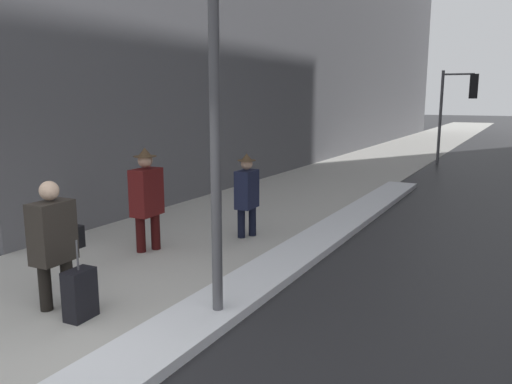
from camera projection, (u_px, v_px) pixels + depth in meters
ground_plane at (83, 381)px, 4.51m from camera, size 160.00×160.00×0.00m
sidewalk_slab at (361, 168)px, 18.38m from camera, size 4.00×80.00×0.01m
snow_bank_curb at (324, 236)px, 9.06m from camera, size 0.79×12.63×0.12m
lamp_post at (214, 40)px, 5.22m from camera, size 0.28×0.28×5.26m
traffic_light_near at (461, 97)px, 18.76m from camera, size 1.31×0.35×3.57m
pedestrian_with_shoulder_bag at (54, 239)px, 5.93m from camera, size 0.33×0.73×1.57m
pedestrian_in_fedora at (147, 195)px, 8.19m from camera, size 0.37×0.55×1.74m
pedestrian_in_glasses at (247, 192)px, 9.05m from camera, size 0.33×0.49×1.55m
rolling_suitcase at (80, 295)px, 5.72m from camera, size 0.24×0.37×0.95m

